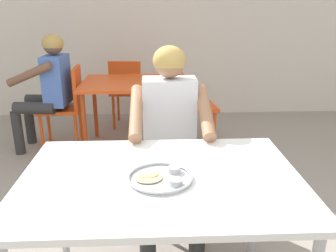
# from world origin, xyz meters

# --- Properties ---
(table_foreground) EXTENTS (1.26, 0.88, 0.75)m
(table_foreground) POSITION_xyz_m (0.02, -0.01, 0.68)
(table_foreground) COLOR white
(table_foreground) RESTS_ON ground
(thali_tray) EXTENTS (0.29, 0.29, 0.03)m
(thali_tray) POSITION_xyz_m (0.02, -0.05, 0.76)
(thali_tray) COLOR #B7BABF
(thali_tray) RESTS_ON table_foreground
(chair_foreground) EXTENTS (0.41, 0.41, 0.84)m
(chair_foreground) POSITION_xyz_m (0.10, 0.88, 0.49)
(chair_foreground) COLOR #3F3F44
(chair_foreground) RESTS_ON ground
(diner_foreground) EXTENTS (0.49, 0.55, 1.24)m
(diner_foreground) POSITION_xyz_m (0.10, 0.67, 0.73)
(diner_foreground) COLOR #2A2A2A
(diner_foreground) RESTS_ON ground
(table_background_red) EXTENTS (0.90, 0.80, 0.72)m
(table_background_red) POSITION_xyz_m (-0.27, 2.12, 0.63)
(table_background_red) COLOR #E04C19
(table_background_red) RESTS_ON ground
(chair_red_left) EXTENTS (0.44, 0.39, 0.86)m
(chair_red_left) POSITION_xyz_m (-0.90, 2.18, 0.49)
(chair_red_left) COLOR #E64E17
(chair_red_left) RESTS_ON ground
(chair_red_right) EXTENTS (0.46, 0.43, 0.83)m
(chair_red_right) POSITION_xyz_m (0.37, 2.13, 0.49)
(chair_red_right) COLOR #E84918
(chair_red_right) RESTS_ON ground
(chair_red_far) EXTENTS (0.42, 0.45, 0.84)m
(chair_red_far) POSITION_xyz_m (-0.32, 2.78, 0.49)
(chair_red_far) COLOR #D24917
(chair_red_far) RESTS_ON ground
(patron_background) EXTENTS (0.57, 0.52, 1.19)m
(patron_background) POSITION_xyz_m (-1.06, 2.13, 0.71)
(patron_background) COLOR #303030
(patron_background) RESTS_ON ground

